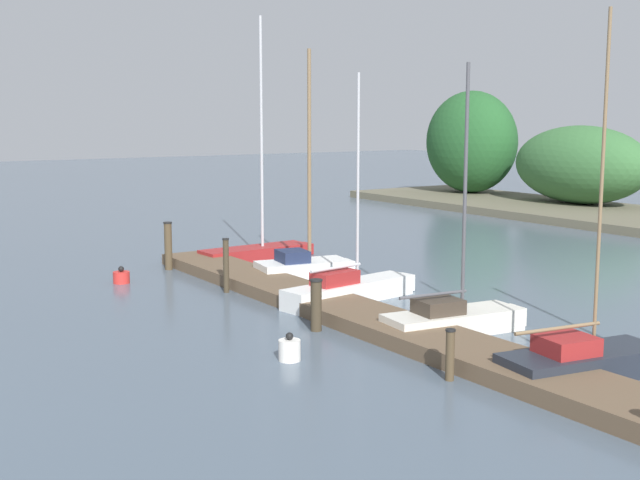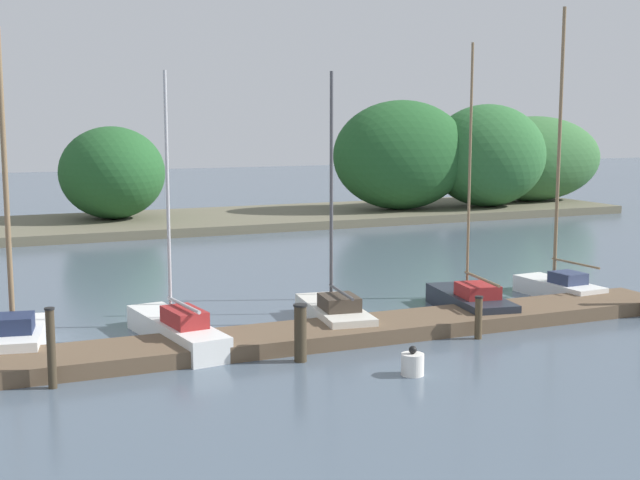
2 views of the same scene
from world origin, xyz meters
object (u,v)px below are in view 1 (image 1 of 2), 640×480
Objects in this scene: sailboat_4 at (586,359)px; mooring_piling_2 at (316,305)px; channel_buoy_1 at (121,277)px; channel_buoy_0 at (290,350)px; mooring_piling_0 at (168,246)px; sailboat_3 at (456,318)px; mooring_piling_1 at (226,265)px; sailboat_2 at (352,288)px; sailboat_0 at (260,249)px; mooring_piling_3 at (450,355)px; sailboat_1 at (306,264)px.

mooring_piling_2 is (-5.81, -2.51, 0.27)m from sailboat_4.
mooring_piling_2 is 8.22m from channel_buoy_1.
mooring_piling_2 is at bearing 134.05° from channel_buoy_0.
channel_buoy_1 is (1.29, -2.09, -0.61)m from mooring_piling_0.
sailboat_3 is 3.93× the size of mooring_piling_0.
channel_buoy_0 is at bearing -16.19° from mooring_piling_1.
sailboat_4 reaches higher than mooring_piling_2.
sailboat_4 reaches higher than sailboat_2.
mooring_piling_2 is at bearing -114.40° from sailboat_0.
sailboat_0 is 1.36× the size of sailboat_2.
channel_buoy_0 is at bearing -146.42° from sailboat_2.
sailboat_3 is 5.02× the size of mooring_piling_2.
mooring_piling_1 is 1.55× the size of mooring_piling_3.
mooring_piling_0 is 1.28× the size of mooring_piling_2.
sailboat_2 is 3.78m from mooring_piling_1.
sailboat_0 is 5.78m from channel_buoy_1.
mooring_piling_3 is (13.91, -3.60, 0.14)m from sailboat_0.
sailboat_3 is 3.62m from mooring_piling_3.
sailboat_0 is 1.35× the size of sailboat_3.
sailboat_1 is 1.00× the size of sailboat_4.
sailboat_4 is at bearing 61.65° from mooring_piling_3.
sailboat_0 is 11.38m from sailboat_3.
mooring_piling_1 is (-2.93, -2.35, 0.42)m from sailboat_2.
mooring_piling_3 is at bearing -97.04° from sailboat_1.
sailboat_0 is at bearing 94.24° from sailboat_4.
sailboat_0 is 10.11m from mooring_piling_2.
sailboat_1 is 11.69× the size of channel_buoy_0.
sailboat_1 is at bearing 38.85° from mooring_piling_0.
channel_buoy_0 is at bearing 145.10° from sailboat_4.
mooring_piling_2 is at bearing -2.11° from mooring_piling_1.
sailboat_3 reaches higher than mooring_piling_1.
mooring_piling_0 reaches higher than channel_buoy_0.
mooring_piling_1 is at bearing -131.85° from sailboat_0.
mooring_piling_1 is (-6.97, -2.47, 0.43)m from sailboat_3.
sailboat_1 is at bearing 70.89° from sailboat_2.
sailboat_2 is 7.91m from sailboat_4.
sailboat_0 reaches higher than sailboat_2.
mooring_piling_3 is (9.56, -0.06, -0.28)m from mooring_piling_1.
sailboat_1 is 1.14× the size of sailboat_2.
mooring_piling_1 is at bearing -160.22° from sailboat_1.
channel_buoy_1 is at bearing 121.50° from sailboat_3.
sailboat_3 is at bearing 12.29° from mooring_piling_0.
mooring_piling_3 is at bearing -107.26° from sailboat_0.
mooring_piling_0 is at bearing 179.60° from mooring_piling_1.
sailboat_0 is at bearing 153.65° from channel_buoy_0.
sailboat_1 is 4.44× the size of mooring_piling_0.
sailboat_4 is (7.91, -0.03, -0.01)m from sailboat_2.
mooring_piling_2 is (9.39, -3.73, 0.25)m from sailboat_0.
sailboat_2 is at bearing 98.63° from sailboat_4.
channel_buoy_1 is (-12.51, -2.00, -0.32)m from mooring_piling_3.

